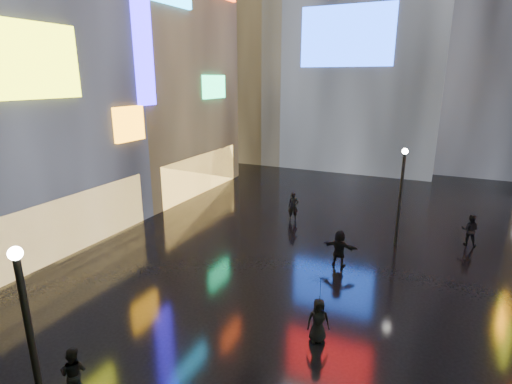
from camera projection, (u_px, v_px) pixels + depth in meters
The scene contains 11 objects.
ground at pixel (319, 244), 21.32m from camera, with size 140.00×140.00×0.00m, color black.
building_left_far at pixel (142, 45), 29.98m from camera, with size 10.28×12.00×22.00m.
tower_flank_left at pixel (255, 35), 42.58m from camera, with size 10.00×10.00×26.00m, color black.
lamp_near at pixel (31, 340), 8.90m from camera, with size 0.30×0.30×5.20m.
lamp_far at pixel (401, 192), 20.44m from camera, with size 0.30×0.30×5.20m.
pedestrian_1 at pixel (74, 373), 10.95m from camera, with size 0.76×0.59×1.55m, color black.
pedestrian_4 at pixel (318, 321), 13.30m from camera, with size 0.76×0.50×1.56m, color black.
pedestrian_5 at pixel (339, 248), 18.67m from camera, with size 1.64×0.52×1.77m, color black.
pedestrian_6 at pixel (293, 207), 24.74m from camera, with size 0.64×0.42×1.77m, color black.
pedestrian_7 at pixel (470, 230), 21.04m from camera, with size 0.82×0.64×1.69m, color black.
umbrella_2 at pixel (320, 288), 12.97m from camera, with size 0.92×0.94×0.84m, color black.
Camera 1 is at (5.24, 0.69, 8.58)m, focal length 28.00 mm.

